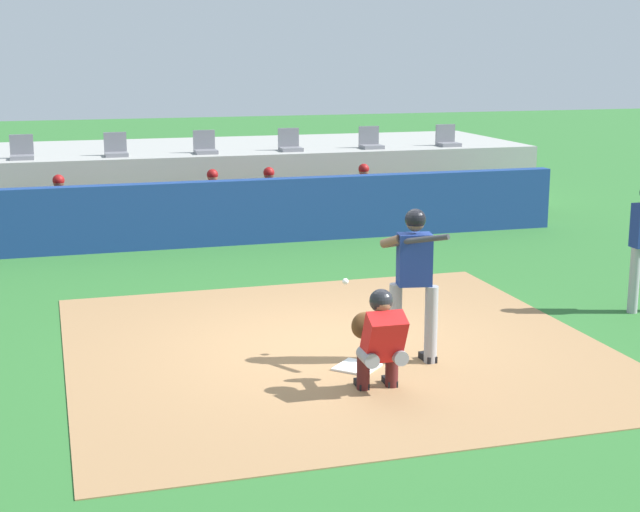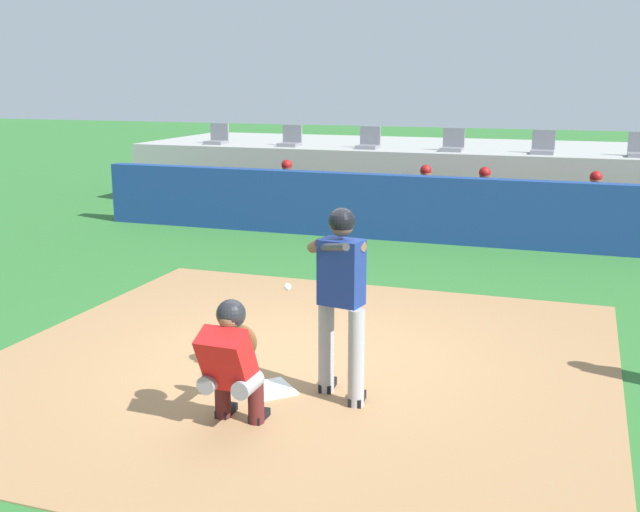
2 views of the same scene
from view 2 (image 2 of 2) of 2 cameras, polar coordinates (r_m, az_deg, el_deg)
ground_plane at (r=8.08m, az=-1.64°, el=-7.99°), size 80.00×80.00×0.00m
dirt_infield at (r=8.08m, az=-1.64°, el=-7.95°), size 6.40×6.40×0.01m
home_plate at (r=7.38m, az=-3.86°, el=-9.92°), size 0.62×0.62×0.02m
batter_at_plate at (r=6.88m, az=1.53°, el=-2.69°), size 0.64×0.82×1.80m
catcher_crouched at (r=6.53m, az=-6.56°, el=-7.60°), size 0.49×1.61×1.13m
dugout_wall at (r=14.00m, az=7.79°, el=3.49°), size 13.00×0.30×1.20m
dugout_bench at (r=15.03m, az=8.51°, el=2.68°), size 11.80×0.44×0.45m
dugout_player_0 at (r=15.65m, az=-2.65°, el=4.88°), size 0.49×0.70×1.30m
dugout_player_1 at (r=14.84m, az=7.75°, el=4.33°), size 0.49×0.70×1.30m
dugout_player_2 at (r=14.67m, az=12.05°, el=4.05°), size 0.49×0.70×1.30m
dugout_player_3 at (r=14.57m, az=19.77°, el=3.51°), size 0.49×0.70×1.30m
stands_platform at (r=18.28m, az=10.56°, el=5.94°), size 15.00×4.40×1.40m
stadium_seat_0 at (r=18.43m, az=-7.66°, el=8.71°), size 0.46×0.46×0.48m
stadium_seat_1 at (r=17.68m, az=-2.21°, el=8.64°), size 0.46×0.46×0.48m
stadium_seat_2 at (r=17.10m, az=3.67°, el=8.47°), size 0.46×0.46×0.48m
stadium_seat_3 at (r=16.70m, az=9.88°, el=8.19°), size 0.46×0.46×0.48m
stadium_seat_4 at (r=16.50m, az=16.31°, el=7.81°), size 0.46×0.46×0.48m
stadium_seat_5 at (r=16.52m, az=22.79°, el=7.32°), size 0.46×0.46×0.48m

